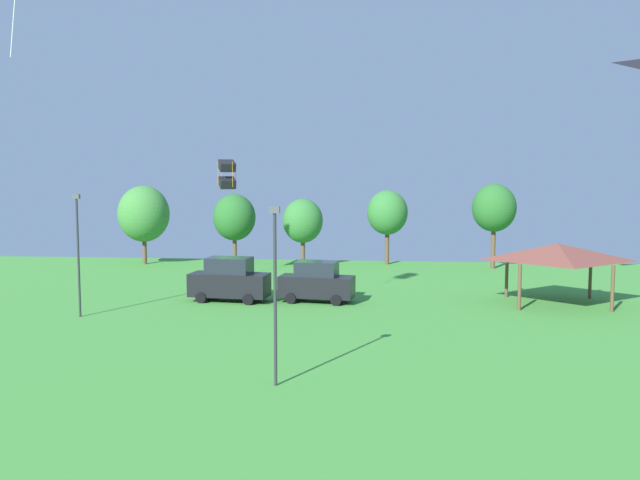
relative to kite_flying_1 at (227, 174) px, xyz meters
name	(u,v)px	position (x,y,z in m)	size (l,w,h in m)	color
kite_flying_1	(227,174)	(0.00, 0.00, 0.00)	(1.11, 1.16, 1.56)	black
kite_flying_7	(639,94)	(20.89, 0.91, 4.02)	(4.04, 3.88, 0.90)	black
parked_car_leftmost	(229,280)	(-1.04, 4.57, -6.33)	(4.88, 2.40, 2.65)	black
parked_car_second_from_left	(317,282)	(4.22, 4.81, -6.42)	(4.60, 2.37, 2.45)	black
park_pavilion	(558,252)	(18.33, 5.60, -4.54)	(6.51, 5.38, 3.60)	brown
light_post_0	(275,286)	(4.43, -11.40, -3.98)	(0.36, 0.20, 6.47)	#2D2D33
light_post_2	(78,248)	(-7.98, -0.63, -3.93)	(0.36, 0.20, 6.57)	#2D2D33
treeline_tree_0	(144,214)	(-12.27, 20.79, -3.32)	(4.35, 4.35, 6.69)	brown
treeline_tree_1	(234,217)	(-4.94, 23.09, -3.73)	(3.70, 3.70, 5.94)	brown
treeline_tree_2	(303,221)	(1.37, 20.89, -3.85)	(3.35, 3.35, 5.63)	brown
treeline_tree_3	(387,213)	(8.38, 22.68, -3.22)	(3.44, 3.44, 6.32)	brown
treeline_tree_4	(494,208)	(16.97, 20.86, -2.70)	(3.53, 3.53, 6.89)	brown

